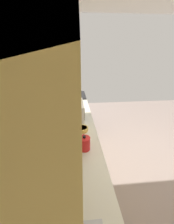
% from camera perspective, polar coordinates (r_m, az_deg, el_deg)
% --- Properties ---
extents(ground_plane, '(6.94, 6.94, 0.00)m').
position_cam_1_polar(ground_plane, '(3.09, 23.61, -19.07)').
color(ground_plane, gray).
extents(wall_back, '(4.46, 0.12, 2.74)m').
position_cam_1_polar(wall_back, '(2.05, -15.50, 5.04)').
color(wall_back, beige).
rests_on(wall_back, ground_plane).
extents(counter_run, '(3.43, 0.63, 0.90)m').
position_cam_1_polar(counter_run, '(2.13, -4.23, -22.80)').
color(counter_run, '#F2D880').
rests_on(counter_run, ground_plane).
extents(upper_cabinets, '(2.72, 0.31, 0.63)m').
position_cam_1_polar(upper_cabinets, '(1.49, -11.87, 18.27)').
color(upper_cabinets, '#F4DD80').
extents(oven_range, '(0.68, 0.62, 1.08)m').
position_cam_1_polar(oven_range, '(3.84, -5.09, 0.11)').
color(oven_range, black).
rests_on(oven_range, ground_plane).
extents(microwave, '(0.49, 0.37, 0.27)m').
position_cam_1_polar(microwave, '(2.47, -5.60, 0.62)').
color(microwave, white).
rests_on(microwave, counter_run).
extents(bowl, '(0.18, 0.18, 0.05)m').
position_cam_1_polar(bowl, '(2.12, -1.96, -6.47)').
color(bowl, gold).
rests_on(bowl, counter_run).
extents(kettle, '(0.19, 0.14, 0.18)m').
position_cam_1_polar(kettle, '(1.75, -1.05, -11.90)').
color(kettle, red).
rests_on(kettle, counter_run).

